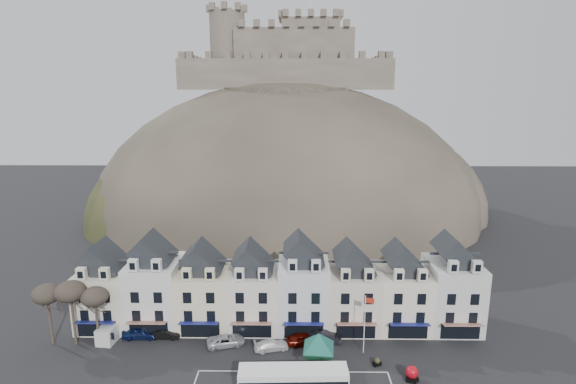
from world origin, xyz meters
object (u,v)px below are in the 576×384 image
(bus_shelter, at_px, (319,341))
(car_navy, at_px, (140,333))
(white_van, at_px, (111,330))
(car_charcoal, at_px, (324,337))
(car_white, at_px, (271,345))
(car_black, at_px, (166,334))
(car_silver, at_px, (226,341))
(bus, at_px, (293,381))
(car_maroon, at_px, (304,339))
(red_buoy, at_px, (412,373))
(flagpole, at_px, (365,321))

(bus_shelter, bearing_deg, car_navy, 170.28)
(white_van, xyz_separation_m, car_charcoal, (27.94, -0.68, -0.34))
(car_white, bearing_deg, car_black, 64.27)
(car_silver, bearing_deg, car_white, -115.67)
(car_black, bearing_deg, car_white, -98.60)
(bus, height_order, car_maroon, bus)
(car_black, bearing_deg, white_van, 91.48)
(car_black, xyz_separation_m, car_white, (14.06, -2.50, 0.00))
(red_buoy, relative_size, car_charcoal, 0.39)
(flagpole, xyz_separation_m, car_navy, (-29.06, 3.01, -3.60))
(red_buoy, bearing_deg, flagpole, 129.75)
(flagpole, height_order, car_black, flagpole)
(car_charcoal, bearing_deg, car_white, 108.94)
(bus, bearing_deg, car_maroon, 80.19)
(car_navy, distance_m, car_maroon, 21.65)
(bus, height_order, red_buoy, bus)
(bus, bearing_deg, car_black, 144.52)
(flagpole, bearing_deg, car_navy, 174.09)
(car_navy, height_order, car_silver, car_navy)
(bus_shelter, xyz_separation_m, flagpole, (5.87, 3.19, 0.92))
(car_white, bearing_deg, bus_shelter, -138.46)
(bus, relative_size, bus_shelter, 1.67)
(white_van, distance_m, car_navy, 3.76)
(car_black, xyz_separation_m, car_charcoal, (20.80, -0.68, 0.11))
(bus_shelter, distance_m, flagpole, 6.74)
(bus_shelter, distance_m, car_black, 20.94)
(bus, height_order, car_silver, bus)
(bus_shelter, xyz_separation_m, car_charcoal, (1.00, 5.52, -2.72))
(red_buoy, xyz_separation_m, car_maroon, (-11.96, 7.18, -0.13))
(car_silver, bearing_deg, car_black, 61.97)
(car_silver, relative_size, car_charcoal, 1.06)
(bus_shelter, distance_m, white_van, 27.75)
(car_silver, bearing_deg, car_maroon, -104.98)
(red_buoy, bearing_deg, car_navy, 165.91)
(red_buoy, distance_m, car_charcoal, 12.16)
(flagpole, xyz_separation_m, car_maroon, (-7.45, 1.75, -3.61))
(red_buoy, relative_size, car_maroon, 0.39)
(red_buoy, distance_m, car_maroon, 13.95)
(white_van, distance_m, car_silver, 15.42)
(flagpole, bearing_deg, white_van, 174.77)
(bus, distance_m, car_navy, 23.13)
(bus, distance_m, car_black, 20.24)
(red_buoy, bearing_deg, car_maroon, 149.03)
(car_white, bearing_deg, bus, -178.03)
(red_buoy, relative_size, flagpole, 0.23)
(car_navy, distance_m, car_charcoal, 24.20)
(bus, bearing_deg, car_charcoal, 67.43)
(car_navy, bearing_deg, car_white, -99.94)
(white_van, relative_size, car_white, 1.13)
(bus_shelter, xyz_separation_m, car_silver, (-11.61, 4.60, -2.79))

